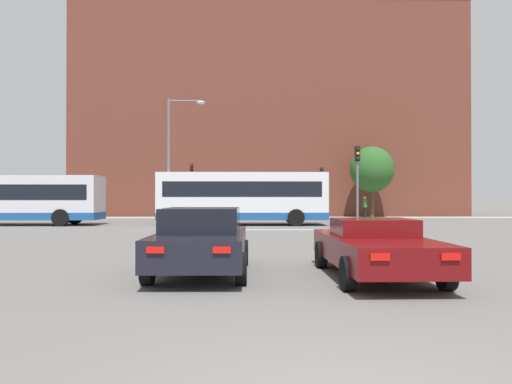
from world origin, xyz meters
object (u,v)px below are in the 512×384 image
(car_roadster_right, at_px, (375,247))
(pedestrian_waiting, at_px, (365,205))
(bus_crossing_trailing, at_px, (16,199))
(traffic_light_far_right, at_px, (322,184))
(traffic_light_far_left, at_px, (192,181))
(traffic_light_near_right, at_px, (358,174))
(car_saloon_left, at_px, (202,240))
(street_lamp_junction, at_px, (175,148))
(bus_crossing_lead, at_px, (243,197))

(car_roadster_right, bearing_deg, pedestrian_waiting, 76.15)
(bus_crossing_trailing, height_order, traffic_light_far_right, traffic_light_far_right)
(traffic_light_far_left, distance_m, traffic_light_near_right, 17.39)
(traffic_light_far_right, bearing_deg, car_saloon_left, -103.52)
(pedestrian_waiting, bearing_deg, traffic_light_far_right, -87.60)
(car_saloon_left, distance_m, street_lamp_junction, 18.98)
(bus_crossing_lead, height_order, bus_crossing_trailing, bus_crossing_lead)
(pedestrian_waiting, bearing_deg, street_lamp_junction, -55.64)
(car_saloon_left, relative_size, traffic_light_far_right, 1.12)
(traffic_light_far_left, relative_size, traffic_light_far_right, 1.08)
(car_roadster_right, distance_m, traffic_light_far_left, 30.83)
(traffic_light_near_right, height_order, pedestrian_waiting, traffic_light_near_right)
(car_roadster_right, height_order, traffic_light_far_left, traffic_light_far_left)
(bus_crossing_lead, bearing_deg, traffic_light_near_right, -121.34)
(bus_crossing_lead, xyz_separation_m, traffic_light_near_right, (6.19, -3.77, 1.26))
(traffic_light_far_right, relative_size, street_lamp_junction, 0.54)
(car_saloon_left, xyz_separation_m, bus_crossing_trailing, (-13.01, 19.24, 0.85))
(car_roadster_right, distance_m, traffic_light_far_right, 30.09)
(traffic_light_near_right, xyz_separation_m, street_lamp_junction, (-10.18, 2.88, 1.63))
(bus_crossing_lead, distance_m, traffic_light_far_left, 11.07)
(car_roadster_right, height_order, pedestrian_waiting, pedestrian_waiting)
(bus_crossing_lead, bearing_deg, traffic_light_far_left, 22.63)
(bus_crossing_lead, relative_size, traffic_light_far_right, 2.48)
(traffic_light_near_right, bearing_deg, bus_crossing_lead, 148.66)
(traffic_light_near_right, bearing_deg, car_roadster_right, -101.20)
(street_lamp_junction, bearing_deg, traffic_light_near_right, -15.78)
(car_roadster_right, bearing_deg, bus_crossing_trailing, 129.31)
(car_roadster_right, bearing_deg, traffic_light_near_right, 77.85)
(traffic_light_far_left, bearing_deg, bus_crossing_trailing, -133.19)
(car_roadster_right, xyz_separation_m, street_lamp_junction, (-7.02, 18.83, 3.94))
(bus_crossing_trailing, bearing_deg, traffic_light_far_left, -43.19)
(traffic_light_far_left, bearing_deg, traffic_light_far_right, -0.26)
(car_saloon_left, bearing_deg, car_roadster_right, -7.54)
(car_roadster_right, xyz_separation_m, traffic_light_far_left, (-7.27, 29.88, 2.31))
(bus_crossing_lead, distance_m, bus_crossing_trailing, 13.71)
(traffic_light_near_right, bearing_deg, car_saloon_left, -114.10)
(car_roadster_right, relative_size, traffic_light_far_right, 1.20)
(car_roadster_right, bearing_deg, street_lamp_junction, 109.49)
(car_saloon_left, bearing_deg, traffic_light_far_left, 97.43)
(bus_crossing_trailing, xyz_separation_m, traffic_light_far_left, (9.48, 10.10, 1.36))
(bus_crossing_trailing, distance_m, pedestrian_waiting, 25.93)
(car_roadster_right, height_order, bus_crossing_lead, bus_crossing_lead)
(bus_crossing_trailing, height_order, traffic_light_far_left, traffic_light_far_left)
(car_saloon_left, relative_size, traffic_light_far_left, 1.04)
(bus_crossing_lead, relative_size, traffic_light_far_left, 2.30)
(traffic_light_far_right, relative_size, pedestrian_waiting, 2.32)
(bus_crossing_lead, relative_size, street_lamp_junction, 1.35)
(bus_crossing_trailing, xyz_separation_m, traffic_light_far_right, (20.05, 10.05, 1.16))
(bus_crossing_trailing, bearing_deg, car_roadster_right, -139.74)
(street_lamp_junction, relative_size, pedestrian_waiting, 4.27)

